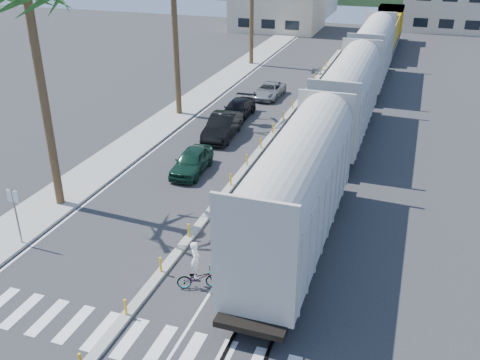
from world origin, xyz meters
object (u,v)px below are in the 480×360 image
at_px(street_sign, 15,208).
at_px(cyclist, 198,274).
at_px(car_lead, 192,161).
at_px(car_second, 223,126).

height_order(street_sign, cyclist, street_sign).
relative_size(street_sign, car_lead, 0.69).
xyz_separation_m(street_sign, car_second, (4.04, 16.41, -1.14)).
bearing_deg(car_second, cyclist, -76.79).
xyz_separation_m(street_sign, cyclist, (9.19, -0.34, -1.29)).
height_order(street_sign, car_lead, street_sign).
distance_m(car_second, cyclist, 17.53).
bearing_deg(car_second, street_sign, -107.71).
xyz_separation_m(car_lead, car_second, (-0.31, 6.20, 0.10)).
bearing_deg(street_sign, car_second, 76.17).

